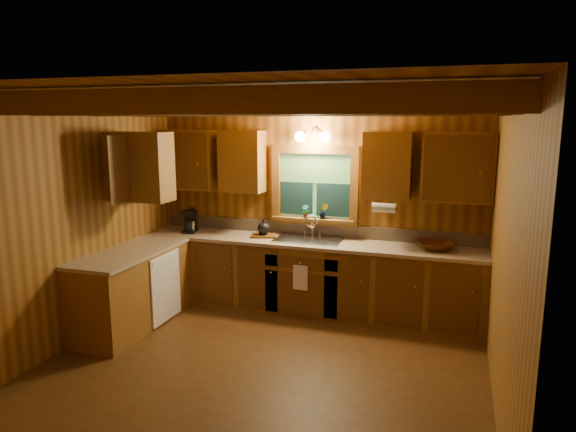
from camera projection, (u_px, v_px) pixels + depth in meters
The scene contains 20 objects.
room at pixel (261, 236), 4.75m from camera, with size 4.20×4.20×4.20m.
ceiling_beams at pixel (260, 106), 4.53m from camera, with size 4.20×2.54×0.18m.
base_cabinets at pixel (262, 280), 6.26m from camera, with size 4.20×2.22×0.86m.
countertop at pixel (263, 245), 6.18m from camera, with size 4.20×2.24×0.04m.
backsplash at pixel (315, 229), 6.57m from camera, with size 4.20×0.02×0.16m, color tan.
dishwasher_panel at pixel (166, 288), 6.00m from camera, with size 0.02×0.60×0.80m, color white.
upper_cabinets at pixel (260, 164), 6.15m from camera, with size 4.19×1.77×0.78m.
window at pixel (315, 187), 6.45m from camera, with size 1.12×0.08×1.00m.
window_sill at pixel (313, 220), 6.48m from camera, with size 1.06×0.14×0.04m, color brown.
wall_sconce at pixel (312, 136), 6.22m from camera, with size 0.45×0.21×0.17m.
paper_towel_roll at pixel (384, 208), 5.88m from camera, with size 0.11×0.11×0.27m, color white.
dish_towel at pixel (300, 278), 6.08m from camera, with size 0.18×0.01×0.30m, color white.
sink at pixel (308, 244), 6.33m from camera, with size 0.82×0.48×0.43m.
coffee_maker at pixel (190, 222), 6.75m from camera, with size 0.16×0.21×0.29m.
utensil_crock at pixel (192, 225), 6.81m from camera, with size 0.12×0.12×0.33m.
cutting_board at pixel (264, 236), 6.51m from camera, with size 0.31×0.22×0.03m, color #543312.
teakettle at pixel (264, 228), 6.49m from camera, with size 0.16×0.16×0.20m.
wicker_basket at pixel (435, 245), 5.86m from camera, with size 0.40×0.40×0.10m, color #48230C.
potted_plant_left at pixel (305, 211), 6.48m from camera, with size 0.09×0.06×0.17m, color #543312.
potted_plant_right at pixel (323, 211), 6.41m from camera, with size 0.11×0.09×0.20m, color #543312.
Camera 1 is at (1.70, -4.32, 2.37)m, focal length 31.96 mm.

